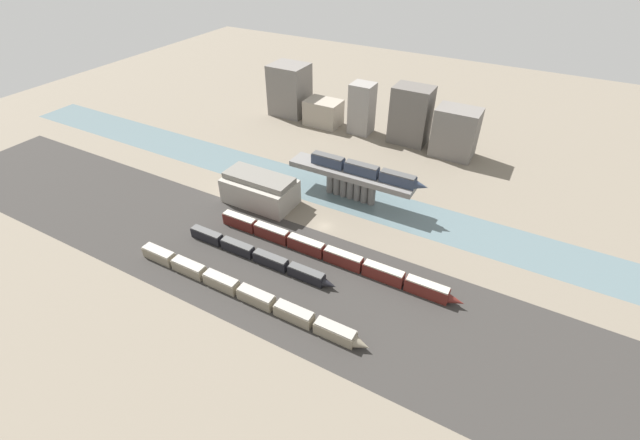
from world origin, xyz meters
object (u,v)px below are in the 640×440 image
at_px(train_yard_mid, 258,255).
at_px(train_yard_far, 328,253).
at_px(warehouse_building, 260,189).
at_px(train_yard_near, 243,291).
at_px(train_on_bridge, 366,170).

xyz_separation_m(train_yard_mid, train_yard_far, (17.15, 9.96, 0.36)).
relative_size(train_yard_mid, warehouse_building, 2.05).
distance_m(train_yard_far, warehouse_building, 36.75).
bearing_deg(train_yard_near, train_yard_mid, 110.28).
bearing_deg(train_yard_near, train_on_bridge, 80.58).
xyz_separation_m(train_on_bridge, train_yard_near, (-9.12, -54.98, -10.38)).
height_order(train_yard_near, train_yard_far, train_yard_far).
distance_m(train_on_bridge, warehouse_building, 35.61).
bearing_deg(train_on_bridge, train_yard_far, -84.37).
height_order(train_yard_mid, warehouse_building, warehouse_building).
xyz_separation_m(train_on_bridge, train_yard_far, (3.13, -31.75, -10.05)).
bearing_deg(train_on_bridge, train_yard_near, -99.42).
relative_size(train_yard_far, warehouse_building, 3.16).
relative_size(train_on_bridge, warehouse_building, 1.70).
bearing_deg(train_on_bridge, train_yard_mid, -108.59).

